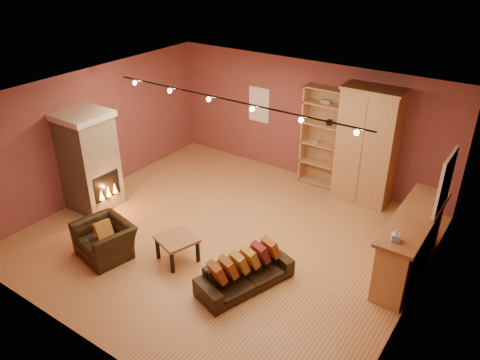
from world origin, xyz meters
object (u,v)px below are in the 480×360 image
Objects in this scene: bookcase at (324,136)px; armchair at (104,235)px; coffee_table at (177,241)px; fireplace at (89,161)px; bar_counter at (410,243)px; loveseat at (245,269)px; armoire at (367,146)px.

bookcase is 2.12× the size of armchair.
coffee_table is at bearing 39.43° from armchair.
bookcase is at bearing 46.38° from fireplace.
bookcase is 0.99× the size of bar_counter.
loveseat is at bearing -137.23° from bar_counter.
armoire is at bearing 64.70° from coffee_table.
bar_counter is 4.03m from coffee_table.
loveseat is at bearing -97.24° from armoire.
fireplace reaches higher than bar_counter.
armoire is 1.48× the size of loveseat.
armoire is 4.49m from coffee_table.
armoire is 3.21× the size of coffee_table.
armoire reaches higher than coffee_table.
loveseat is 2.68m from armchair.
armchair is (1.57, -1.08, -0.63)m from fireplace.
bar_counter reaches higher than armchair.
bar_counter is at bearing -38.75° from bookcase.
fireplace is 0.83× the size of armoire.
coffee_table is at bearing -115.30° from armoire.
armoire reaches higher than fireplace.
bookcase reaches higher than armchair.
armoire is 2.62m from bar_counter.
bar_counter reaches higher than coffee_table.
bar_counter is 2.96× the size of coffee_table.
fireplace is at bearing -133.62° from bookcase.
bookcase is (3.55, 3.73, 0.12)m from fireplace.
fireplace is 6.45m from bar_counter.
bookcase reaches higher than bar_counter.
bookcase is at bearing 141.25° from bar_counter.
bookcase is at bearing 27.12° from loveseat.
armoire is (4.65, 3.52, 0.22)m from fireplace.
bookcase is 4.22m from loveseat.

